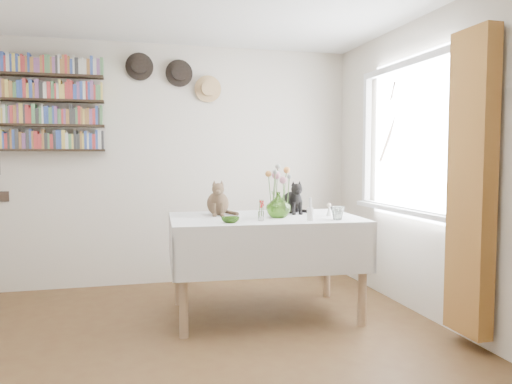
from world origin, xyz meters
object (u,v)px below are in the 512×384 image
object	(u,v)px
dining_table	(265,241)
flower_vase	(278,205)
bookshelf_unit	(50,104)
tabby_cat	(218,197)
black_cat	(292,197)

from	to	relation	value
dining_table	flower_vase	size ratio (longest dim) A/B	7.66
flower_vase	bookshelf_unit	xyz separation A→B (m)	(-1.91, 1.32, 0.90)
flower_vase	tabby_cat	bearing A→B (deg)	144.19
dining_table	flower_vase	bearing A→B (deg)	-47.46
dining_table	flower_vase	world-z (taller)	flower_vase
black_cat	flower_vase	bearing A→B (deg)	-130.38
tabby_cat	flower_vase	distance (m)	0.55
tabby_cat	bookshelf_unit	bearing A→B (deg)	154.65
tabby_cat	black_cat	size ratio (longest dim) A/B	1.04
black_cat	tabby_cat	bearing A→B (deg)	173.19
flower_vase	black_cat	bearing A→B (deg)	52.67
dining_table	flower_vase	distance (m)	0.34
dining_table	black_cat	distance (m)	0.50
dining_table	black_cat	bearing A→B (deg)	30.67
black_cat	bookshelf_unit	bearing A→B (deg)	150.73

